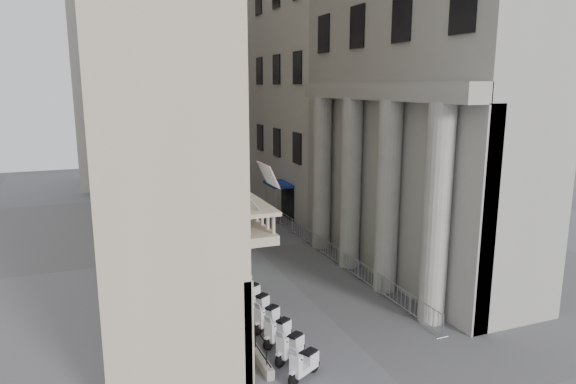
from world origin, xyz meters
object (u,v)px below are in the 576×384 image
object	(u,v)px
scooter_0	(304,379)
pedestrian_b	(246,197)
info_kiosk	(223,262)
security_tent	(199,213)
street_lamp	(175,156)
pedestrian_a	(264,222)

from	to	relation	value
scooter_0	pedestrian_b	size ratio (longest dim) A/B	0.78
info_kiosk	pedestrian_b	bearing A→B (deg)	88.29
security_tent	info_kiosk	size ratio (longest dim) A/B	1.91
security_tent	pedestrian_b	distance (m)	12.68
street_lamp	info_kiosk	world-z (taller)	street_lamp
street_lamp	pedestrian_b	size ratio (longest dim) A/B	4.69
security_tent	street_lamp	size ratio (longest dim) A/B	0.43
pedestrian_b	info_kiosk	bearing A→B (deg)	87.97
security_tent	pedestrian_a	xyz separation A→B (m)	(5.10, 1.86, -1.61)
security_tent	pedestrian_a	distance (m)	5.66
scooter_0	security_tent	world-z (taller)	security_tent
info_kiosk	street_lamp	bearing A→B (deg)	111.20
scooter_0	street_lamp	world-z (taller)	street_lamp
scooter_0	pedestrian_a	world-z (taller)	pedestrian_a
pedestrian_b	pedestrian_a	bearing A→B (deg)	100.63
security_tent	pedestrian_a	world-z (taller)	security_tent
scooter_0	street_lamp	bearing A→B (deg)	-26.99
info_kiosk	scooter_0	bearing A→B (deg)	-69.14
security_tent	pedestrian_b	world-z (taller)	security_tent
pedestrian_a	pedestrian_b	bearing A→B (deg)	-116.59
scooter_0	street_lamp	distance (m)	24.28
security_tent	street_lamp	bearing A→B (deg)	91.71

